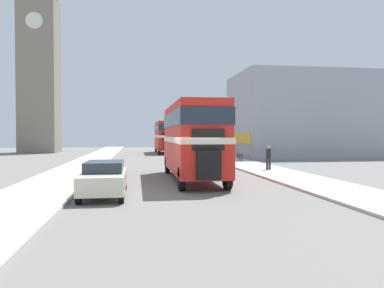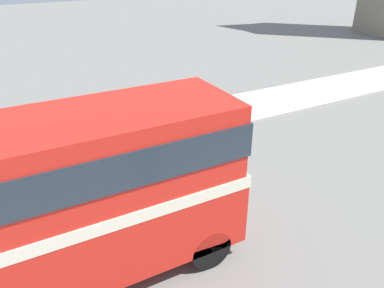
{
  "view_description": "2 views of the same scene",
  "coord_description": "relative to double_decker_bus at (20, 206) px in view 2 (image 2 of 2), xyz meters",
  "views": [
    {
      "loc": [
        -2.45,
        -17.41,
        2.61
      ],
      "look_at": [
        0.7,
        3.74,
        2.06
      ],
      "focal_mm": 35.0,
      "sensor_mm": 36.0,
      "label": 1
    },
    {
      "loc": [
        7.89,
        3.86,
        7.19
      ],
      "look_at": [
        0.0,
        8.11,
        2.6
      ],
      "focal_mm": 35.0,
      "sensor_mm": 36.0,
      "label": 2
    }
  ],
  "objects": [
    {
      "name": "double_decker_bus",
      "position": [
        0.0,
        0.0,
        0.0
      ],
      "size": [
        2.49,
        10.04,
        4.26
      ],
      "color": "red",
      "rests_on": "ground_plane"
    }
  ]
}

